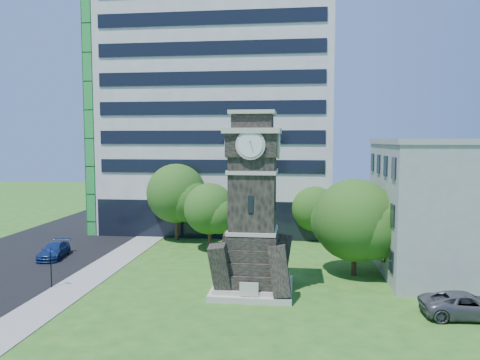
# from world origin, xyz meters

# --- Properties ---
(ground) EXTENTS (160.00, 160.00, 0.00)m
(ground) POSITION_xyz_m (0.00, 0.00, 0.00)
(ground) COLOR #2A5F1B
(ground) RESTS_ON ground
(sidewalk) EXTENTS (3.00, 70.00, 0.06)m
(sidewalk) POSITION_xyz_m (-9.50, 5.00, 0.03)
(sidewalk) COLOR gray
(sidewalk) RESTS_ON ground
(clock_tower) EXTENTS (5.40, 5.40, 12.22)m
(clock_tower) POSITION_xyz_m (3.00, 2.00, 5.28)
(clock_tower) COLOR beige
(clock_tower) RESTS_ON ground
(office_tall) EXTENTS (26.20, 15.11, 28.60)m
(office_tall) POSITION_xyz_m (-3.20, 25.84, 14.22)
(office_tall) COLOR white
(office_tall) RESTS_ON ground
(car_street_north) EXTENTS (2.53, 4.75, 1.31)m
(car_street_north) POSITION_xyz_m (-15.15, 8.90, 0.65)
(car_street_north) COLOR navy
(car_street_north) RESTS_ON ground
(car_east_lot) EXTENTS (5.35, 2.65, 1.46)m
(car_east_lot) POSITION_xyz_m (15.84, -1.30, 0.73)
(car_east_lot) COLOR #4E4F53
(car_east_lot) RESTS_ON ground
(park_bench) EXTENTS (2.06, 0.55, 1.07)m
(park_bench) POSITION_xyz_m (4.29, 1.95, 0.56)
(park_bench) COLOR black
(park_bench) RESTS_ON ground
(street_sign) EXTENTS (0.67, 0.07, 2.79)m
(street_sign) POSITION_xyz_m (-11.01, 0.96, 1.74)
(street_sign) COLOR black
(street_sign) RESTS_ON ground
(tree_nw) EXTENTS (6.67, 6.07, 7.91)m
(tree_nw) POSITION_xyz_m (-6.22, 17.33, 4.68)
(tree_nw) COLOR #332114
(tree_nw) RESTS_ON ground
(tree_nc) EXTENTS (5.24, 4.77, 6.33)m
(tree_nc) POSITION_xyz_m (-2.03, 13.23, 3.79)
(tree_nc) COLOR #332114
(tree_nc) RESTS_ON ground
(tree_ne) EXTENTS (5.23, 4.76, 5.71)m
(tree_ne) POSITION_xyz_m (7.83, 19.01, 3.20)
(tree_ne) COLOR #332114
(tree_ne) RESTS_ON ground
(tree_east) EXTENTS (6.90, 6.28, 7.41)m
(tree_east) POSITION_xyz_m (10.41, 6.69, 4.10)
(tree_east) COLOR #332114
(tree_east) RESTS_ON ground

